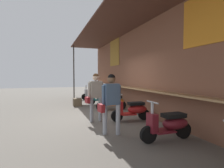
% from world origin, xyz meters
% --- Properties ---
extents(ground_plane, '(37.74, 37.74, 0.00)m').
position_xyz_m(ground_plane, '(0.00, 0.00, 0.00)').
color(ground_plane, '#605B54').
extents(market_stall_facade, '(13.48, 2.32, 3.88)m').
position_xyz_m(market_stall_facade, '(0.00, 1.89, 2.12)').
color(market_stall_facade, brown).
rests_on(market_stall_facade, ground_plane).
extents(scooter_silver, '(0.46, 1.40, 0.97)m').
position_xyz_m(scooter_silver, '(-4.90, 1.08, 0.39)').
color(scooter_silver, '#B2B5BA').
rests_on(scooter_silver, ground_plane).
extents(scooter_teal, '(0.46, 1.40, 0.97)m').
position_xyz_m(scooter_teal, '(-2.91, 1.08, 0.39)').
color(scooter_teal, '#197075').
rests_on(scooter_teal, ground_plane).
extents(scooter_orange, '(0.48, 1.40, 0.97)m').
position_xyz_m(scooter_orange, '(-1.03, 1.08, 0.39)').
color(scooter_orange, orange).
rests_on(scooter_orange, ground_plane).
extents(scooter_red, '(0.50, 1.40, 0.97)m').
position_xyz_m(scooter_red, '(0.99, 1.08, 0.39)').
color(scooter_red, red).
rests_on(scooter_red, ground_plane).
extents(scooter_maroon, '(0.46, 1.40, 0.97)m').
position_xyz_m(scooter_maroon, '(2.95, 1.08, 0.39)').
color(scooter_maroon, maroon).
rests_on(scooter_maroon, ground_plane).
extents(shopper_with_handbag, '(0.33, 0.66, 1.65)m').
position_xyz_m(shopper_with_handbag, '(0.62, -0.16, 1.00)').
color(shopper_with_handbag, '#999EA8').
rests_on(shopper_with_handbag, ground_plane).
extents(shopper_browsing, '(0.33, 0.65, 1.61)m').
position_xyz_m(shopper_browsing, '(2.09, -0.11, 0.97)').
color(shopper_browsing, '#999EA8').
rests_on(shopper_browsing, ground_plane).
extents(merchandise_crate, '(0.52, 0.42, 0.39)m').
position_xyz_m(merchandise_crate, '(-2.77, -0.28, 0.19)').
color(merchandise_crate, brown).
rests_on(merchandise_crate, ground_plane).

